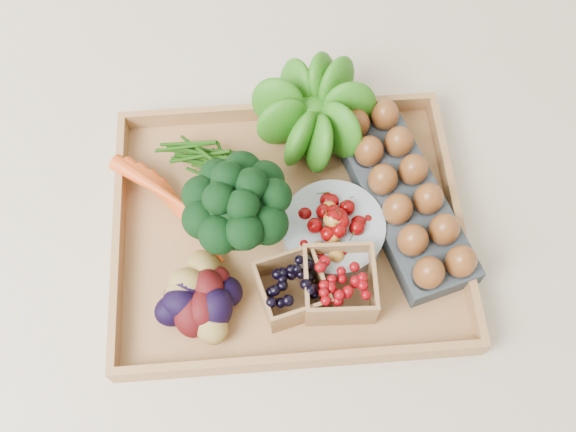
{
  "coord_description": "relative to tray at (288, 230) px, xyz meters",
  "views": [
    {
      "loc": [
        -0.03,
        -0.44,
        0.96
      ],
      "look_at": [
        0.0,
        0.0,
        0.06
      ],
      "focal_mm": 40.0,
      "sensor_mm": 36.0,
      "label": 1
    }
  ],
  "objects": [
    {
      "name": "tray",
      "position": [
        0.0,
        0.0,
        0.0
      ],
      "size": [
        0.55,
        0.45,
        0.01
      ],
      "primitive_type": "cube",
      "color": "#AE7B49",
      "rests_on": "ground"
    },
    {
      "name": "punnet_blackberry",
      "position": [
        -0.0,
        -0.11,
        0.04
      ],
      "size": [
        0.12,
        0.12,
        0.07
      ],
      "primitive_type": "cube",
      "rotation": [
        0.0,
        0.0,
        0.25
      ],
      "color": "black",
      "rests_on": "tray"
    },
    {
      "name": "carrots",
      "position": [
        -0.18,
        0.05,
        0.03
      ],
      "size": [
        0.19,
        0.14,
        0.05
      ],
      "primitive_type": null,
      "color": "#DE4C16",
      "rests_on": "tray"
    },
    {
      "name": "potatoes",
      "position": [
        -0.15,
        -0.12,
        0.05
      ],
      "size": [
        0.15,
        0.15,
        0.08
      ],
      "primitive_type": null,
      "color": "#39090A",
      "rests_on": "tray"
    },
    {
      "name": "broccoli",
      "position": [
        -0.07,
        -0.01,
        0.07
      ],
      "size": [
        0.16,
        0.16,
        0.13
      ],
      "primitive_type": null,
      "color": "black",
      "rests_on": "tray"
    },
    {
      "name": "punnet_raspberry",
      "position": [
        0.07,
        -0.11,
        0.04
      ],
      "size": [
        0.11,
        0.11,
        0.07
      ],
      "primitive_type": "cube",
      "rotation": [
        0.0,
        0.0,
        -0.04
      ],
      "color": "#670408",
      "rests_on": "tray"
    },
    {
      "name": "lettuce",
      "position": [
        0.06,
        0.18,
        0.08
      ],
      "size": [
        0.14,
        0.14,
        0.14
      ],
      "primitive_type": "sphere",
      "color": "#17560D",
      "rests_on": "tray"
    },
    {
      "name": "egg_carton",
      "position": [
        0.19,
        0.03,
        0.03
      ],
      "size": [
        0.2,
        0.36,
        0.04
      ],
      "primitive_type": "cube",
      "rotation": [
        0.0,
        0.0,
        0.27
      ],
      "color": "#353D43",
      "rests_on": "tray"
    },
    {
      "name": "cherry_bowl",
      "position": [
        0.07,
        -0.02,
        0.03
      ],
      "size": [
        0.16,
        0.16,
        0.04
      ],
      "primitive_type": "cylinder",
      "color": "#8C9EA5",
      "rests_on": "tray"
    },
    {
      "name": "ground",
      "position": [
        0.0,
        0.0,
        -0.01
      ],
      "size": [
        4.0,
        4.0,
        0.0
      ],
      "primitive_type": "plane",
      "color": "beige",
      "rests_on": "ground"
    }
  ]
}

